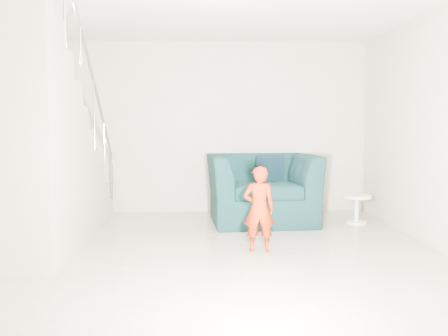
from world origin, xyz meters
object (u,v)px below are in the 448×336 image
Objects in this scene: armchair at (262,188)px; toddler at (259,209)px; staircase at (35,165)px; side_table at (357,204)px.

armchair is 1.63m from toddler.
armchair is 0.41× the size of staircase.
side_table is at bearing -12.10° from armchair.
toddler is at bearing -101.77° from armchair.
toddler is at bearing -137.96° from side_table.
armchair is 3.09m from staircase.
staircase is at bearing -163.86° from side_table.
side_table is 0.11× the size of staircase.
side_table is at bearing 16.14° from staircase.
armchair reaches higher than toddler.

